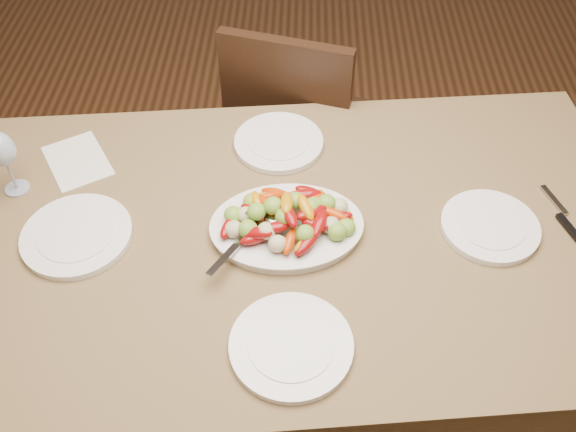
# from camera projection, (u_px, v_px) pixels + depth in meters

# --- Properties ---
(floor) EXTENTS (6.00, 6.00, 0.00)m
(floor) POSITION_uv_depth(u_px,v_px,m) (309.00, 330.00, 2.31)
(floor) COLOR #3C2212
(floor) RESTS_ON ground
(dining_table) EXTENTS (1.94, 1.22, 0.76)m
(dining_table) POSITION_uv_depth(u_px,v_px,m) (288.00, 316.00, 1.91)
(dining_table) COLOR brown
(dining_table) RESTS_ON ground
(chair_far) EXTENTS (0.52, 0.52, 0.95)m
(chair_far) POSITION_uv_depth(u_px,v_px,m) (301.00, 126.00, 2.35)
(chair_far) COLOR black
(chair_far) RESTS_ON ground
(serving_platter) EXTENTS (0.40, 0.32, 0.02)m
(serving_platter) POSITION_uv_depth(u_px,v_px,m) (287.00, 228.00, 1.62)
(serving_platter) COLOR white
(serving_platter) RESTS_ON dining_table
(roasted_vegetables) EXTENTS (0.33, 0.24, 0.09)m
(roasted_vegetables) POSITION_uv_depth(u_px,v_px,m) (287.00, 213.00, 1.58)
(roasted_vegetables) COLOR maroon
(roasted_vegetables) RESTS_ON serving_platter
(serving_spoon) EXTENTS (0.27, 0.19, 0.03)m
(serving_spoon) POSITION_uv_depth(u_px,v_px,m) (261.00, 231.00, 1.56)
(serving_spoon) COLOR #9EA0A8
(serving_spoon) RESTS_ON serving_platter
(plate_left) EXTENTS (0.28, 0.28, 0.02)m
(plate_left) POSITION_uv_depth(u_px,v_px,m) (77.00, 236.00, 1.61)
(plate_left) COLOR white
(plate_left) RESTS_ON dining_table
(plate_right) EXTENTS (0.25, 0.25, 0.02)m
(plate_right) POSITION_uv_depth(u_px,v_px,m) (490.00, 227.00, 1.63)
(plate_right) COLOR white
(plate_right) RESTS_ON dining_table
(plate_far) EXTENTS (0.26, 0.26, 0.02)m
(plate_far) POSITION_uv_depth(u_px,v_px,m) (279.00, 143.00, 1.84)
(plate_far) COLOR white
(plate_far) RESTS_ON dining_table
(plate_near) EXTENTS (0.27, 0.27, 0.02)m
(plate_near) POSITION_uv_depth(u_px,v_px,m) (291.00, 346.00, 1.39)
(plate_near) COLOR white
(plate_near) RESTS_ON dining_table
(wine_glass) EXTENTS (0.08, 0.08, 0.20)m
(wine_glass) POSITION_uv_depth(u_px,v_px,m) (5.00, 161.00, 1.65)
(wine_glass) COLOR #8C99A5
(wine_glass) RESTS_ON dining_table
(menu_card) EXTENTS (0.24, 0.26, 0.00)m
(menu_card) POSITION_uv_depth(u_px,v_px,m) (77.00, 161.00, 1.80)
(menu_card) COLOR silver
(menu_card) RESTS_ON dining_table
(table_knife) EXTENTS (0.08, 0.19, 0.01)m
(table_knife) POSITION_uv_depth(u_px,v_px,m) (562.00, 215.00, 1.66)
(table_knife) COLOR #9EA0A8
(table_knife) RESTS_ON dining_table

